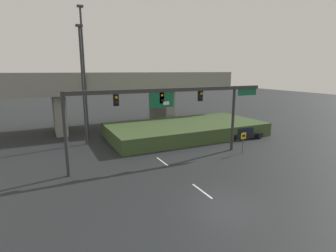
{
  "coord_description": "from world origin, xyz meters",
  "views": [
    {
      "loc": [
        -9.17,
        -11.57,
        7.99
      ],
      "look_at": [
        0.0,
        7.53,
        3.48
      ],
      "focal_mm": 28.0,
      "sensor_mm": 36.0,
      "label": 1
    }
  ],
  "objects": [
    {
      "name": "overpass_bridge",
      "position": [
        0.0,
        25.23,
        5.44
      ],
      "size": [
        34.55,
        8.45,
        7.74
      ],
      "color": "gray",
      "rests_on": "ground"
    },
    {
      "name": "grass_embankment",
      "position": [
        6.64,
        16.19,
        0.79
      ],
      "size": [
        19.03,
        9.38,
        1.58
      ],
      "color": "#384C28",
      "rests_on": "ground"
    },
    {
      "name": "ground_plane",
      "position": [
        0.0,
        0.0,
        0.0
      ],
      "size": [
        160.0,
        160.0,
        0.0
      ],
      "primitive_type": "plane",
      "color": "black"
    },
    {
      "name": "speed_limit_sign",
      "position": [
        8.08,
        7.44,
        1.4
      ],
      "size": [
        0.6,
        0.11,
        2.14
      ],
      "color": "#4C4C4C",
      "rests_on": "ground"
    },
    {
      "name": "highway_light_pole_far",
      "position": [
        -5.19,
        17.48,
        6.64
      ],
      "size": [
        0.7,
        0.36,
        12.53
      ],
      "color": "#2D2D30",
      "rests_on": "ground"
    },
    {
      "name": "parked_sedan_near_right",
      "position": [
        11.97,
        12.11,
        0.64
      ],
      "size": [
        4.88,
        2.55,
        1.39
      ],
      "rotation": [
        0.0,
        0.0,
        -0.17
      ],
      "color": "black",
      "rests_on": "ground"
    },
    {
      "name": "lane_markings",
      "position": [
        0.0,
        11.96,
        0.0
      ],
      "size": [
        0.14,
        21.88,
        0.01
      ],
      "color": "silver",
      "rests_on": "ground"
    },
    {
      "name": "highway_light_pole_near",
      "position": [
        -4.46,
        21.0,
        7.95
      ],
      "size": [
        0.7,
        0.36,
        15.14
      ],
      "color": "#2D2D30",
      "rests_on": "ground"
    },
    {
      "name": "signal_gantry",
      "position": [
        1.02,
        8.85,
        5.34
      ],
      "size": [
        18.75,
        0.44,
        6.49
      ],
      "color": "#2D2D30",
      "rests_on": "ground"
    }
  ]
}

